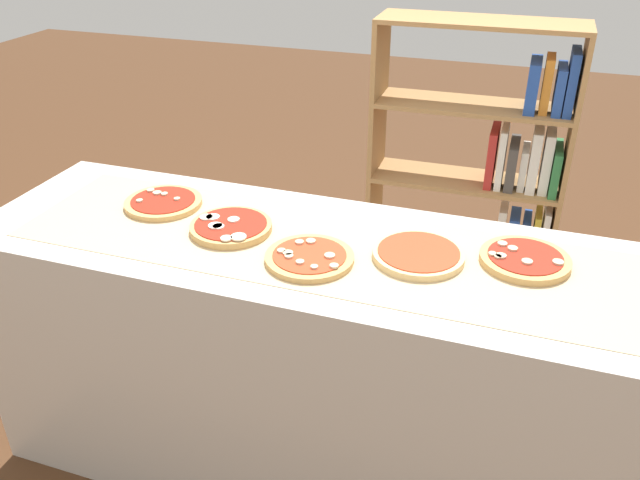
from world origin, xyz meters
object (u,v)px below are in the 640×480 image
Objects in this scene: pizza_mushroom_2 at (309,257)px; pizza_mushroom_4 at (525,259)px; pizza_mushroom_0 at (163,202)px; pizza_plain_3 at (418,255)px; pizza_mozzarella_1 at (230,228)px; bookshelf at (492,190)px.

pizza_mushroom_4 is (0.57, 0.18, 0.00)m from pizza_mushroom_2.
pizza_plain_3 is at bearing -4.39° from pizza_mushroom_0.
pizza_mozzarella_1 is (0.28, -0.09, 0.00)m from pizza_mushroom_0.
pizza_mozzarella_1 is at bearing -17.98° from pizza_mushroom_0.
pizza_mushroom_2 is at bearing -108.69° from bookshelf.
pizza_plain_3 is (0.85, -0.07, 0.00)m from pizza_mushroom_0.
bookshelf is at bearing 71.31° from pizza_mushroom_2.
pizza_plain_3 is 0.19× the size of bookshelf.
pizza_mozzarella_1 is 1.34m from bookshelf.
pizza_mushroom_4 reaches higher than pizza_mushroom_2.
pizza_mushroom_0 is 0.97× the size of pizza_plain_3.
pizza_mozzarella_1 is at bearing 163.35° from pizza_mushroom_2.
pizza_mozzarella_1 reaches higher than pizza_mushroom_0.
pizza_mushroom_0 reaches higher than pizza_mushroom_2.
pizza_mozzarella_1 is at bearing -173.62° from pizza_mushroom_4.
pizza_mozzarella_1 is 0.99× the size of pizza_mushroom_2.
bookshelf is at bearing 83.60° from pizza_plain_3.
pizza_mozzarella_1 is 0.57m from pizza_plain_3.
pizza_plain_3 is (0.57, 0.03, -0.00)m from pizza_mozzarella_1.
bookshelf reaches higher than pizza_mozzarella_1.
pizza_mushroom_2 is (0.57, -0.18, -0.00)m from pizza_mushroom_0.
pizza_plain_3 is at bearing 2.68° from pizza_mozzarella_1.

